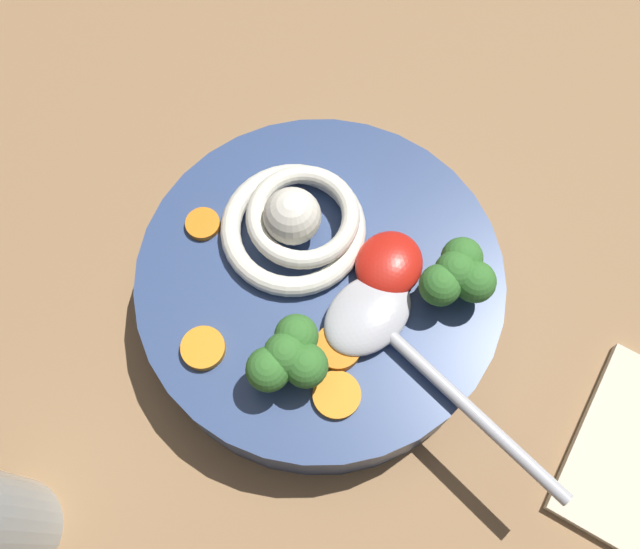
# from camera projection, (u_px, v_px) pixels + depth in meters

# --- Properties ---
(table_slab) EXTENTS (1.20, 1.20, 0.04)m
(table_slab) POSITION_uv_depth(u_px,v_px,m) (297.00, 245.00, 0.51)
(table_slab) COLOR #936D47
(table_slab) RESTS_ON ground
(soup_bowl) EXTENTS (0.23, 0.23, 0.05)m
(soup_bowl) POSITION_uv_depth(u_px,v_px,m) (320.00, 289.00, 0.45)
(soup_bowl) COLOR #334775
(soup_bowl) RESTS_ON table_slab
(noodle_pile) EXTENTS (0.10, 0.10, 0.04)m
(noodle_pile) POSITION_uv_depth(u_px,v_px,m) (296.00, 222.00, 0.43)
(noodle_pile) COLOR silver
(noodle_pile) RESTS_ON soup_bowl
(soup_spoon) EXTENTS (0.09, 0.17, 0.02)m
(soup_spoon) POSITION_uv_depth(u_px,v_px,m) (385.00, 330.00, 0.41)
(soup_spoon) COLOR #B7B7BC
(soup_spoon) RESTS_ON soup_bowl
(chili_sauce_dollop) EXTENTS (0.05, 0.04, 0.02)m
(chili_sauce_dollop) POSITION_uv_depth(u_px,v_px,m) (389.00, 264.00, 0.42)
(chili_sauce_dollop) COLOR red
(chili_sauce_dollop) RESTS_ON soup_bowl
(broccoli_floret_beside_noodles) EXTENTS (0.05, 0.04, 0.04)m
(broccoli_floret_beside_noodles) POSITION_uv_depth(u_px,v_px,m) (289.00, 357.00, 0.38)
(broccoli_floret_beside_noodles) COLOR #7A9E60
(broccoli_floret_beside_noodles) RESTS_ON soup_bowl
(broccoli_floret_rear) EXTENTS (0.05, 0.04, 0.04)m
(broccoli_floret_rear) POSITION_uv_depth(u_px,v_px,m) (458.00, 274.00, 0.40)
(broccoli_floret_rear) COLOR #7A9E60
(broccoli_floret_rear) RESTS_ON soup_bowl
(carrot_slice_center) EXTENTS (0.03, 0.03, 0.00)m
(carrot_slice_center) POSITION_uv_depth(u_px,v_px,m) (337.00, 395.00, 0.40)
(carrot_slice_center) COLOR orange
(carrot_slice_center) RESTS_ON soup_bowl
(carrot_slice_extra_a) EXTENTS (0.03, 0.03, 0.01)m
(carrot_slice_extra_a) POSITION_uv_depth(u_px,v_px,m) (338.00, 347.00, 0.41)
(carrot_slice_extra_a) COLOR orange
(carrot_slice_extra_a) RESTS_ON soup_bowl
(carrot_slice_beside_chili) EXTENTS (0.03, 0.03, 0.01)m
(carrot_slice_beside_chili) POSITION_uv_depth(u_px,v_px,m) (198.00, 345.00, 0.41)
(carrot_slice_beside_chili) COLOR orange
(carrot_slice_beside_chili) RESTS_ON soup_bowl
(carrot_slice_left) EXTENTS (0.02, 0.02, 0.00)m
(carrot_slice_left) POSITION_uv_depth(u_px,v_px,m) (203.00, 224.00, 0.44)
(carrot_slice_left) COLOR orange
(carrot_slice_left) RESTS_ON soup_bowl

